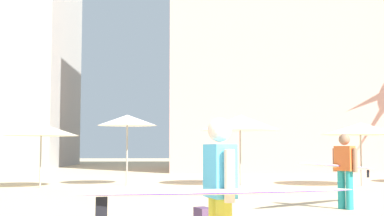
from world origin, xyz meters
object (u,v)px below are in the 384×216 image
cafe_umbrella_1 (240,123)px  cafe_umbrella_4 (127,120)px  cafe_umbrella_5 (41,130)px  person_mid_right (343,167)px  cafe_umbrella_3 (360,129)px  person_near_right (221,192)px

cafe_umbrella_1 → cafe_umbrella_4: 3.98m
cafe_umbrella_1 → cafe_umbrella_5: (-6.73, -0.74, -0.28)m
cafe_umbrella_4 → cafe_umbrella_5: bearing=-160.4°
cafe_umbrella_1 → person_mid_right: cafe_umbrella_1 is taller
cafe_umbrella_1 → cafe_umbrella_3: cafe_umbrella_1 is taller
cafe_umbrella_1 → person_mid_right: (1.28, -6.89, -1.30)m
cafe_umbrella_1 → cafe_umbrella_4: (-3.97, 0.24, 0.09)m
cafe_umbrella_5 → cafe_umbrella_4: bearing=19.6°
cafe_umbrella_3 → person_mid_right: 7.10m
person_mid_right → cafe_umbrella_3: bearing=-150.8°
cafe_umbrella_5 → cafe_umbrella_3: bearing=1.5°
cafe_umbrella_4 → cafe_umbrella_5: size_ratio=1.00×
person_near_right → person_mid_right: person_mid_right is taller
person_mid_right → person_near_right: bearing=24.9°
cafe_umbrella_3 → person_near_right: (-6.10, -12.53, -1.09)m
cafe_umbrella_1 → person_near_right: cafe_umbrella_1 is taller
cafe_umbrella_5 → person_near_right: cafe_umbrella_5 is taller
cafe_umbrella_3 → person_near_right: cafe_umbrella_3 is taller
cafe_umbrella_5 → person_mid_right: bearing=-37.5°
cafe_umbrella_1 → person_mid_right: bearing=-79.5°
cafe_umbrella_5 → person_mid_right: 10.15m
cafe_umbrella_4 → person_near_right: size_ratio=0.88×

